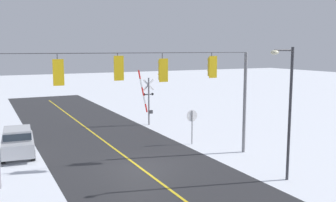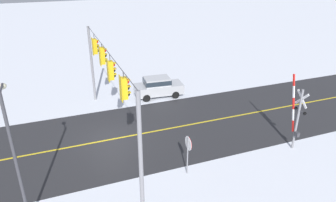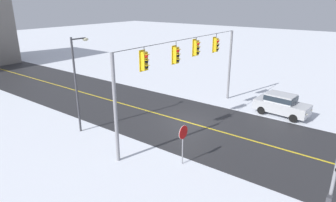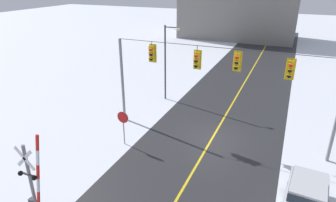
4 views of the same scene
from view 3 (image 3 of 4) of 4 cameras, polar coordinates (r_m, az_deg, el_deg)
name	(u,v)px [view 3 (image 3 of 4)]	position (r m, az deg, el deg)	size (l,w,h in m)	color
ground_plane	(186,122)	(22.25, 3.51, -4.06)	(160.00, 160.00, 0.00)	silver
road_asphalt	(129,105)	(25.80, -7.66, -0.87)	(9.00, 80.00, 0.01)	#28282B
lane_centre_line	(129,105)	(25.79, -7.66, -0.86)	(0.14, 72.00, 0.01)	gold
signal_span	(187,64)	(20.84, 3.65, 7.10)	(14.20, 0.47, 6.22)	gray
stop_sign	(183,136)	(16.07, 2.96, -6.85)	(0.80, 0.09, 2.35)	gray
railroad_crossing	(336,171)	(13.73, 29.90, -11.77)	(1.45, 0.31, 4.67)	gray
parked_car_silver	(281,104)	(24.86, 21.17, -0.49)	(2.10, 4.31, 1.74)	#B7BABF
streetlamp_near	(78,76)	(20.48, -17.14, 4.62)	(1.39, 0.28, 6.50)	#38383D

